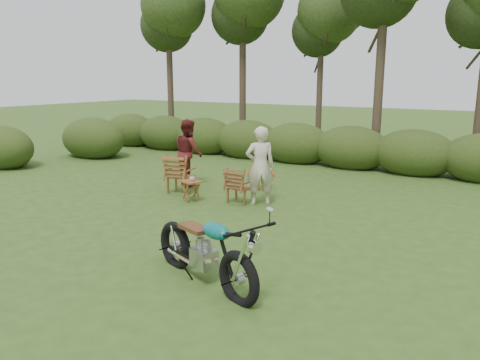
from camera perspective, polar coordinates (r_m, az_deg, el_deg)
The scene contains 10 objects.
ground at distance 8.29m, azimuth -7.07°, elevation -8.57°, with size 80.00×80.00×0.00m, color #2B4918.
tree_line at distance 16.36m, azimuth 16.58°, elevation 14.96°, with size 22.52×11.62×8.14m.
motorcycle at distance 7.10m, azimuth -4.35°, elevation -12.23°, with size 2.27×0.87×1.30m, color #0CA7A3, non-canonical shape.
lawn_chair_right at distance 11.28m, azimuth 0.03°, elevation -2.75°, with size 0.59×0.59×0.85m, color #5C3517, non-canonical shape.
lawn_chair_left at distance 12.34m, azimuth -7.12°, elevation -1.51°, with size 0.69×0.69×1.01m, color brown, non-canonical shape.
side_table at distance 11.37m, azimuth -5.99°, elevation -1.36°, with size 0.50×0.42×0.51m, color brown, non-canonical shape.
cup at distance 11.30m, azimuth -5.83°, elevation 0.16°, with size 0.13×0.13×0.11m, color beige.
adult_a at distance 11.10m, azimuth 2.43°, elevation -3.01°, with size 0.68×0.44×1.86m, color beige.
adult_b at distance 13.15m, azimuth -6.17°, elevation -0.61°, with size 0.89×0.70×1.84m, color #551819.
child at distance 12.48m, azimuth 2.55°, elevation -1.26°, with size 0.74×0.43×1.15m, color #F24116.
Camera 1 is at (4.87, -6.01, 2.97)m, focal length 35.00 mm.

